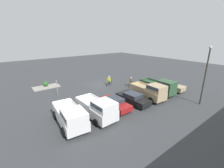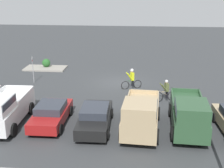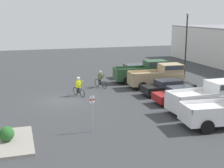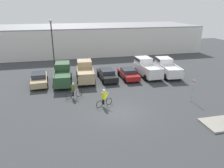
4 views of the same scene
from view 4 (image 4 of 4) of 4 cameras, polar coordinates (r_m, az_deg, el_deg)
ground_plane at (r=19.86m, az=2.19°, el=-7.38°), size 80.00×80.00×0.00m
warehouse_building at (r=46.46m, az=-7.42°, el=11.67°), size 45.85×13.52×5.28m
sedan_0 at (r=27.76m, az=-18.50°, el=1.28°), size 2.18×4.73×1.48m
pickup_truck_0 at (r=27.59m, az=-12.76°, el=2.68°), size 2.32×5.66×2.28m
pickup_truck_1 at (r=28.12m, az=-7.06°, el=3.39°), size 2.44×5.33×2.32m
sedan_1 at (r=28.22m, az=-1.31°, el=2.53°), size 2.06×4.81×1.37m
sedan_2 at (r=28.66m, az=4.30°, el=2.75°), size 2.04×4.46×1.35m
pickup_truck_2 at (r=30.10m, az=8.99°, el=4.35°), size 2.43×5.41×2.29m
pickup_truck_3 at (r=31.06m, az=14.08°, el=4.37°), size 2.67×5.70×2.14m
cyclist_0 at (r=20.63m, az=-2.09°, el=-3.51°), size 1.70×0.74×1.75m
cyclist_1 at (r=22.87m, az=-9.97°, el=-1.65°), size 1.79×0.78×1.69m
fire_lane_sign at (r=22.96m, az=20.35°, el=-0.91°), size 0.08×0.30×2.37m
lamppost at (r=32.23m, az=-15.28°, el=10.48°), size 0.36×0.36×7.28m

